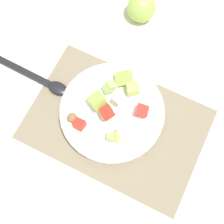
% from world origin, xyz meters
% --- Properties ---
extents(ground_plane, '(2.40, 2.40, 0.00)m').
position_xyz_m(ground_plane, '(0.00, 0.00, 0.00)').
color(ground_plane, silver).
extents(placemat, '(0.45, 0.30, 0.01)m').
position_xyz_m(placemat, '(0.00, 0.00, 0.00)').
color(placemat, '#756B56').
rests_on(placemat, ground_plane).
extents(salad_bowl, '(0.26, 0.26, 0.10)m').
position_xyz_m(salad_bowl, '(0.02, -0.01, 0.04)').
color(salad_bowl, white).
rests_on(salad_bowl, placemat).
extents(serving_spoon, '(0.24, 0.04, 0.01)m').
position_xyz_m(serving_spoon, '(0.23, -0.02, 0.01)').
color(serving_spoon, black).
rests_on(serving_spoon, placemat).
extents(whole_apple, '(0.08, 0.08, 0.09)m').
position_xyz_m(whole_apple, '(0.08, -0.33, 0.04)').
color(whole_apple, '#8CB74C').
rests_on(whole_apple, ground_plane).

